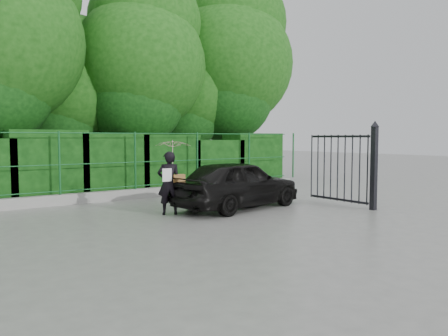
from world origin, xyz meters
TOP-DOWN VIEW (x-y plane):
  - ground at (0.00, 0.00)m, footprint 80.00×80.00m
  - kerb at (0.00, 4.50)m, footprint 14.00×0.25m
  - fence at (0.22, 4.50)m, footprint 14.13×0.06m
  - hedge at (0.06, 5.50)m, footprint 14.20×1.20m
  - trees at (1.14, 7.74)m, footprint 17.10×6.15m
  - gate at (4.60, -0.72)m, footprint 0.22×2.33m
  - woman at (-0.02, 1.39)m, footprint 0.93×0.89m
  - car at (1.84, 1.12)m, footprint 4.11×2.20m

SIDE VIEW (x-z plane):
  - ground at x=0.00m, z-range 0.00..0.00m
  - kerb at x=0.00m, z-range 0.00..0.30m
  - car at x=1.84m, z-range 0.00..1.33m
  - hedge at x=0.06m, z-range -0.08..2.07m
  - gate at x=4.60m, z-range 0.01..2.37m
  - fence at x=0.22m, z-range 0.30..2.10m
  - woman at x=-0.02m, z-range 0.29..2.15m
  - trees at x=1.14m, z-range 0.58..8.66m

